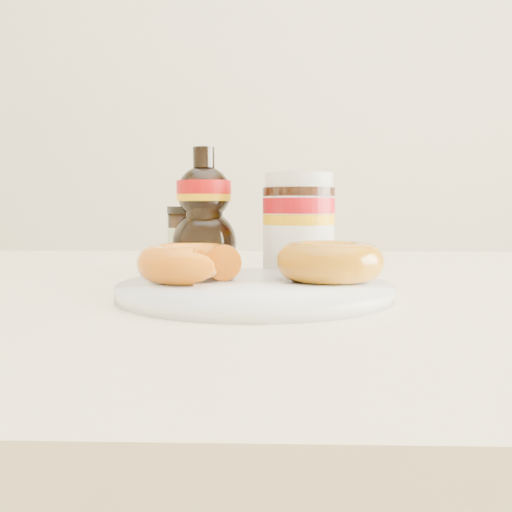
{
  "coord_description": "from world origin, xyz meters",
  "views": [
    {
      "loc": [
        0.06,
        -0.55,
        0.84
      ],
      "look_at": [
        0.04,
        0.04,
        0.79
      ],
      "focal_mm": 40.0,
      "sensor_mm": 36.0,
      "label": 1
    }
  ],
  "objects_px": {
    "donut_whole": "(330,261)",
    "dining_table": "(220,352)",
    "syrup_bottle": "(204,211)",
    "plate": "(254,289)",
    "donut_bitten": "(190,263)",
    "nutella_jar": "(299,220)",
    "dark_jar": "(188,239)"
  },
  "relations": [
    {
      "from": "donut_whole",
      "to": "dining_table",
      "type": "bearing_deg",
      "value": 145.16
    },
    {
      "from": "syrup_bottle",
      "to": "plate",
      "type": "bearing_deg",
      "value": -69.36
    },
    {
      "from": "donut_bitten",
      "to": "syrup_bottle",
      "type": "distance_m",
      "value": 0.18
    },
    {
      "from": "plate",
      "to": "donut_whole",
      "type": "xyz_separation_m",
      "value": [
        0.07,
        0.02,
        0.03
      ]
    },
    {
      "from": "donut_bitten",
      "to": "dark_jar",
      "type": "bearing_deg",
      "value": 95.97
    },
    {
      "from": "donut_whole",
      "to": "nutella_jar",
      "type": "height_order",
      "value": "nutella_jar"
    },
    {
      "from": "donut_bitten",
      "to": "donut_whole",
      "type": "bearing_deg",
      "value": 1.04
    },
    {
      "from": "donut_whole",
      "to": "syrup_bottle",
      "type": "bearing_deg",
      "value": 131.64
    },
    {
      "from": "donut_bitten",
      "to": "syrup_bottle",
      "type": "relative_size",
      "value": 0.64
    },
    {
      "from": "dining_table",
      "to": "donut_bitten",
      "type": "xyz_separation_m",
      "value": [
        -0.02,
        -0.09,
        0.11
      ]
    },
    {
      "from": "dining_table",
      "to": "dark_jar",
      "type": "relative_size",
      "value": 16.11
    },
    {
      "from": "dining_table",
      "to": "donut_whole",
      "type": "bearing_deg",
      "value": -34.84
    },
    {
      "from": "dining_table",
      "to": "syrup_bottle",
      "type": "distance_m",
      "value": 0.19
    },
    {
      "from": "plate",
      "to": "nutella_jar",
      "type": "bearing_deg",
      "value": 74.04
    },
    {
      "from": "plate",
      "to": "syrup_bottle",
      "type": "relative_size",
      "value": 1.62
    },
    {
      "from": "donut_bitten",
      "to": "donut_whole",
      "type": "xyz_separation_m",
      "value": [
        0.14,
        0.01,
        0.0
      ]
    },
    {
      "from": "plate",
      "to": "donut_bitten",
      "type": "bearing_deg",
      "value": 167.26
    },
    {
      "from": "syrup_bottle",
      "to": "donut_whole",
      "type": "bearing_deg",
      "value": -48.36
    },
    {
      "from": "syrup_bottle",
      "to": "dark_jar",
      "type": "bearing_deg",
      "value": 131.65
    },
    {
      "from": "donut_whole",
      "to": "dark_jar",
      "type": "bearing_deg",
      "value": 131.65
    },
    {
      "from": "plate",
      "to": "donut_bitten",
      "type": "distance_m",
      "value": 0.07
    },
    {
      "from": "donut_whole",
      "to": "nutella_jar",
      "type": "xyz_separation_m",
      "value": [
        -0.02,
        0.15,
        0.04
      ]
    },
    {
      "from": "plate",
      "to": "dark_jar",
      "type": "bearing_deg",
      "value": 114.02
    },
    {
      "from": "syrup_bottle",
      "to": "donut_bitten",
      "type": "bearing_deg",
      "value": -87.9
    },
    {
      "from": "plate",
      "to": "dark_jar",
      "type": "distance_m",
      "value": 0.24
    },
    {
      "from": "dining_table",
      "to": "donut_bitten",
      "type": "distance_m",
      "value": 0.15
    },
    {
      "from": "dining_table",
      "to": "donut_bitten",
      "type": "relative_size",
      "value": 13.53
    },
    {
      "from": "donut_bitten",
      "to": "plate",
      "type": "bearing_deg",
      "value": -15.84
    },
    {
      "from": "donut_bitten",
      "to": "nutella_jar",
      "type": "bearing_deg",
      "value": 51.27
    },
    {
      "from": "plate",
      "to": "donut_whole",
      "type": "relative_size",
      "value": 2.46
    },
    {
      "from": "donut_whole",
      "to": "syrup_bottle",
      "type": "height_order",
      "value": "syrup_bottle"
    },
    {
      "from": "nutella_jar",
      "to": "plate",
      "type": "bearing_deg",
      "value": -105.96
    }
  ]
}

